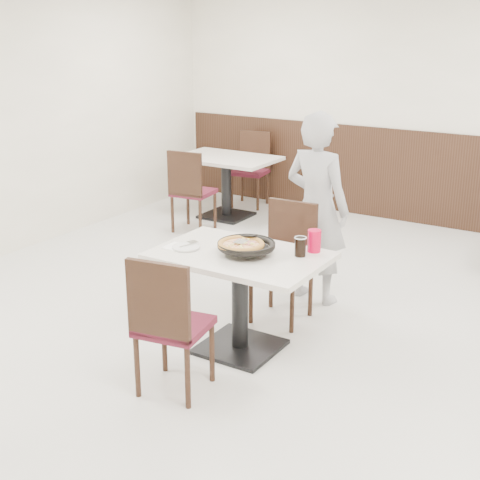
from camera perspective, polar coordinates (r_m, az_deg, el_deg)
The scene contains 19 objects.
floor at distance 5.40m, azimuth 0.58°, elevation -7.14°, with size 7.00×7.00×0.00m, color beige.
wall_back at distance 8.13m, azimuth 13.78°, elevation 11.26°, with size 6.00×0.04×2.80m, color beige.
wainscot_back at distance 8.25m, azimuth 13.30°, elevation 5.39°, with size 5.90×0.03×1.10m, color black.
main_table at distance 4.85m, azimuth 0.00°, elevation -5.32°, with size 1.20×0.80×0.75m, color white, non-canonical shape.
chair_near at distance 4.33m, azimuth -5.65°, elevation -7.04°, with size 0.42×0.42×0.95m, color black, non-canonical shape.
chair_far at distance 5.31m, azimuth 3.58°, elevation -2.08°, with size 0.42×0.42×0.95m, color black, non-canonical shape.
trivet at distance 4.73m, azimuth 0.51°, elevation -0.85°, with size 0.12×0.12×0.04m, color black.
pizza_pan at distance 4.68m, azimuth 0.54°, elevation -0.74°, with size 0.33×0.33×0.01m, color black.
pizza at distance 4.67m, azimuth 0.09°, elevation -0.59°, with size 0.31×0.31×0.02m, color #BB863D.
pizza_server at distance 4.68m, azimuth 0.06°, elevation -0.11°, with size 0.08×0.10×0.00m, color silver.
napkin at distance 4.87m, azimuth -5.41°, elevation -0.56°, with size 0.17×0.17×0.00m, color white.
side_plate at distance 4.83m, azimuth -4.64°, elevation -0.62°, with size 0.20×0.20×0.01m, color white.
fork at distance 4.85m, azimuth -4.46°, elevation -0.43°, with size 0.01×0.15×0.00m, color silver.
cola_glass at distance 4.66m, azimuth 5.17°, elevation -0.61°, with size 0.08×0.08×0.13m, color black.
red_cup at distance 4.76m, azimuth 6.36°, elevation -0.07°, with size 0.10×0.10×0.16m, color red.
diner_person at distance 5.64m, azimuth 6.56°, elevation 2.69°, with size 0.59×0.39×1.63m, color silver.
bg_table_left at distance 8.20m, azimuth -1.18°, elevation 4.54°, with size 1.20×0.80×0.75m, color white, non-canonical shape.
bg_chair_left_near at distance 7.64m, azimuth -4.00°, elevation 4.26°, with size 0.42×0.42×0.95m, color black, non-canonical shape.
bg_chair_left_far at distance 8.68m, azimuth 0.85°, elevation 5.99°, with size 0.42×0.42×0.95m, color black, non-canonical shape.
Camera 1 is at (2.53, -4.18, 2.31)m, focal length 50.00 mm.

